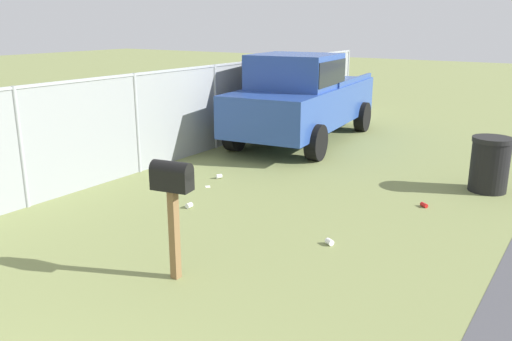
# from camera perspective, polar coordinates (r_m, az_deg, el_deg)

# --- Properties ---
(mailbox) EXTENTS (0.28, 0.47, 1.36)m
(mailbox) POSITION_cam_1_polar(r_m,az_deg,el_deg) (5.78, -9.01, -1.72)
(mailbox) COLOR brown
(mailbox) RESTS_ON ground
(pickup_truck) EXTENTS (5.38, 2.64, 2.09)m
(pickup_truck) POSITION_cam_1_polar(r_m,az_deg,el_deg) (12.66, 4.95, 8.03)
(pickup_truck) COLOR #284793
(pickup_truck) RESTS_ON ground
(trash_bin) EXTENTS (0.65, 0.65, 0.94)m
(trash_bin) POSITION_cam_1_polar(r_m,az_deg,el_deg) (9.77, 23.86, 0.62)
(trash_bin) COLOR black
(trash_bin) RESTS_ON ground
(fence_section) EXTENTS (14.51, 0.07, 1.88)m
(fence_section) POSITION_cam_1_polar(r_m,az_deg,el_deg) (12.00, -4.41, 7.16)
(fence_section) COLOR #9EA3A8
(fence_section) RESTS_ON ground
(litter_cup_midfield_a) EXTENTS (0.13, 0.12, 0.08)m
(litter_cup_midfield_a) POSITION_cam_1_polar(r_m,az_deg,el_deg) (9.79, -3.99, -0.63)
(litter_cup_midfield_a) COLOR white
(litter_cup_midfield_a) RESTS_ON ground
(litter_cup_midfield_b) EXTENTS (0.10, 0.08, 0.08)m
(litter_cup_midfield_b) POSITION_cam_1_polar(r_m,az_deg,el_deg) (8.31, -7.21, -3.75)
(litter_cup_midfield_b) COLOR white
(litter_cup_midfield_b) RESTS_ON ground
(litter_wrapper_far_scatter) EXTENTS (0.14, 0.14, 0.01)m
(litter_wrapper_far_scatter) POSITION_cam_1_polar(r_m,az_deg,el_deg) (9.33, -5.21, -1.73)
(litter_wrapper_far_scatter) COLOR silver
(litter_wrapper_far_scatter) RESTS_ON ground
(litter_cup_by_mailbox) EXTENTS (0.12, 0.13, 0.08)m
(litter_cup_by_mailbox) POSITION_cam_1_polar(r_m,az_deg,el_deg) (6.99, 7.91, -7.62)
(litter_cup_by_mailbox) COLOR white
(litter_cup_by_mailbox) RESTS_ON ground
(litter_can_near_hydrant) EXTENTS (0.12, 0.14, 0.07)m
(litter_can_near_hydrant) POSITION_cam_1_polar(r_m,az_deg,el_deg) (8.69, 17.63, -3.56)
(litter_can_near_hydrant) COLOR red
(litter_can_near_hydrant) RESTS_ON ground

